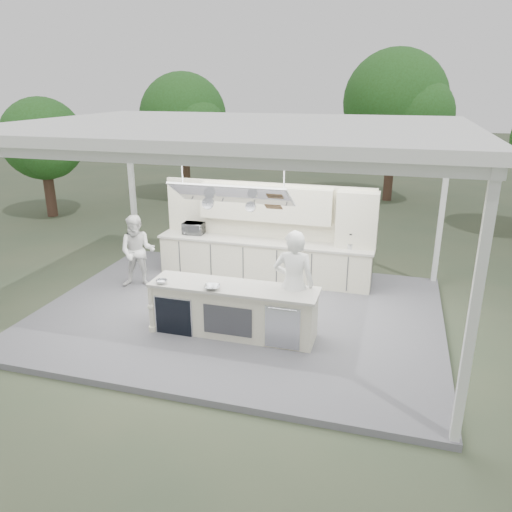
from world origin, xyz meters
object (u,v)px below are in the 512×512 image
(back_counter, at_px, (263,260))
(head_chef, at_px, (294,285))
(demo_island, at_px, (233,310))
(sous_chef, at_px, (138,252))

(back_counter, distance_m, head_chef, 2.94)
(demo_island, relative_size, head_chef, 1.53)
(sous_chef, bearing_deg, head_chef, -35.97)
(demo_island, height_order, back_counter, same)
(back_counter, bearing_deg, head_chef, -64.09)
(demo_island, distance_m, back_counter, 2.82)
(sous_chef, bearing_deg, demo_island, -46.10)
(head_chef, xyz_separation_m, sous_chef, (-3.86, 1.37, -0.18))
(head_chef, bearing_deg, back_counter, -67.91)
(back_counter, xyz_separation_m, sous_chef, (-2.60, -1.23, 0.35))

